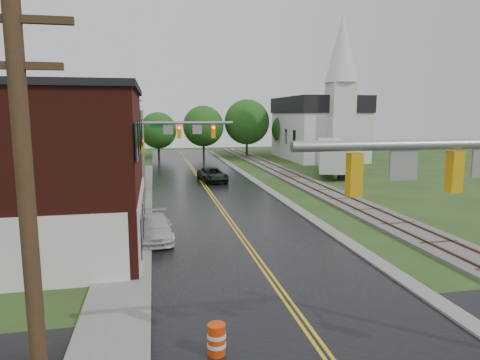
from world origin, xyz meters
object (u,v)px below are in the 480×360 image
object	(u,v)px
church	(321,121)
traffic_signal_near	(478,191)
pickup_white	(155,228)
semi_trailer	(331,155)
utility_pole_a	(30,249)
utility_pole_c	(135,133)
suv_dark	(213,175)
tree_left_e	(118,131)
tree_left_c	(64,137)
utility_pole_b	(122,147)
traffic_signal_far	(170,139)
construction_barrel	(217,340)

from	to	relation	value
church	traffic_signal_near	world-z (taller)	church
pickup_white	semi_trailer	distance (m)	29.96
semi_trailer	church	bearing A→B (deg)	72.40
church	utility_pole_a	world-z (taller)	church
utility_pole_c	suv_dark	size ratio (longest dim) A/B	1.74
church	utility_pole_c	xyz separation A→B (m)	(-26.80, -9.74, -1.11)
traffic_signal_near	tree_left_e	size ratio (longest dim) A/B	0.90
tree_left_c	semi_trailer	distance (m)	29.09
utility_pole_b	suv_dark	xyz separation A→B (m)	(7.88, 13.49, -4.00)
utility_pole_a	semi_trailer	size ratio (longest dim) A/B	0.73
traffic_signal_far	construction_barrel	xyz separation A→B (m)	(0.36, -23.00, -4.50)
utility_pole_a	utility_pole_c	size ratio (longest dim) A/B	1.00
tree_left_e	construction_barrel	distance (m)	42.51
tree_left_c	construction_barrel	bearing A→B (deg)	-73.35
tree_left_e	traffic_signal_near	bearing A→B (deg)	-74.32
utility_pole_a	pickup_white	size ratio (longest dim) A/B	1.97
tree_left_c	traffic_signal_near	bearing A→B (deg)	-65.44
tree_left_c	semi_trailer	xyz separation A→B (m)	(28.97, -1.54, -2.22)
utility_pole_c	utility_pole_b	bearing A→B (deg)	-90.00
utility_pole_c	semi_trailer	distance (m)	22.77
tree_left_e	suv_dark	xyz separation A→B (m)	(9.92, -10.41, -4.10)
tree_left_c	suv_dark	world-z (taller)	tree_left_c
traffic_signal_near	tree_left_e	world-z (taller)	tree_left_e
utility_pole_a	tree_left_e	size ratio (longest dim) A/B	1.10
tree_left_c	construction_barrel	distance (m)	37.69
semi_trailer	construction_barrel	world-z (taller)	semi_trailer
traffic_signal_near	semi_trailer	bearing A→B (deg)	72.23
utility_pole_b	construction_barrel	size ratio (longest dim) A/B	9.55
suv_dark	construction_barrel	xyz separation A→B (m)	(-4.19, -31.49, -0.25)
construction_barrel	pickup_white	bearing A→B (deg)	97.99
pickup_white	utility_pole_a	bearing A→B (deg)	-99.64
church	construction_barrel	world-z (taller)	church
utility_pole_a	construction_barrel	world-z (taller)	utility_pole_a
utility_pole_a	suv_dark	bearing A→B (deg)	77.49
traffic_signal_far	tree_left_e	size ratio (longest dim) A/B	0.90
church	tree_left_e	xyz separation A→B (m)	(-28.85, -7.84, -1.02)
traffic_signal_far	semi_trailer	size ratio (longest dim) A/B	0.59
church	tree_left_c	world-z (taller)	church
pickup_white	tree_left_e	bearing A→B (deg)	95.19
utility_pole_b	tree_left_e	xyz separation A→B (m)	(-2.05, 23.90, 0.09)
utility_pole_b	pickup_white	size ratio (longest dim) A/B	1.97
utility_pole_c	suv_dark	xyz separation A→B (m)	(7.88, -8.51, -4.00)
semi_trailer	construction_barrel	size ratio (longest dim) A/B	13.11
utility_pole_c	tree_left_c	xyz separation A→B (m)	(-7.05, -4.10, -0.21)
utility_pole_b	semi_trailer	bearing A→B (deg)	36.73
utility_pole_c	construction_barrel	size ratio (longest dim) A/B	9.55
tree_left_e	utility_pole_a	bearing A→B (deg)	-87.45
semi_trailer	tree_left_c	bearing A→B (deg)	176.95
pickup_white	utility_pole_c	bearing A→B (deg)	91.56
traffic_signal_far	utility_pole_c	world-z (taller)	utility_pole_c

